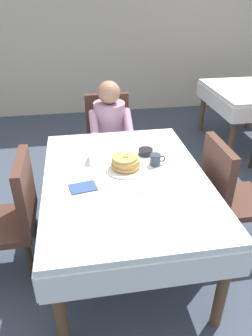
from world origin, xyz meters
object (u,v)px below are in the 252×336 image
Objects in this scene: breakfast_stack at (126,162)px; syrup_pitcher at (89,160)px; plate_breakfast at (126,169)px; cup_coffee at (156,160)px; diner_person at (110,128)px; background_table_far at (247,98)px; dining_table_main at (125,187)px; chair_diner at (109,135)px; chair_left_side at (14,212)px; chair_right_side at (227,191)px; bowl_butter at (146,152)px; fork_left_of_plate at (99,173)px; knife_right_of_plate at (153,169)px; spoon_near_edge at (131,192)px.

breakfast_stack is 0.27m from syrup_pitcher.
syrup_pitcher is (-0.25, 0.11, -0.02)m from breakfast_stack.
plate_breakfast is 0.23m from cup_coffee.
diner_person reaches higher than background_table_far.
dining_table_main is 19.05× the size of syrup_pitcher.
chair_diner is 1.95m from background_table_far.
chair_diner reaches higher than syrup_pitcher.
dining_table_main is 1.64× the size of chair_left_side.
chair_right_side is 4.50× the size of breakfast_stack.
bowl_butter is 0.61× the size of fork_left_of_plate.
chair_right_side is (0.77, 0.00, -0.12)m from dining_table_main.
fork_left_of_plate is (-0.19, -0.95, 0.07)m from diner_person.
knife_right_of_plate is (0.21, 0.07, 0.09)m from dining_table_main.
chair_diner is 6.20× the size of spoon_near_edge.
syrup_pitcher is (-0.44, -0.09, 0.02)m from bowl_butter.
breakfast_stack is (0.00, -0.92, 0.13)m from diner_person.
syrup_pitcher is 0.47m from spoon_near_edge.
diner_person is at bearing 103.81° from spoon_near_edge.
fork_left_of_plate is at bearing 137.70° from spoon_near_edge.
breakfast_stack is 1.15× the size of fork_left_of_plate.
dining_table_main is 0.22m from spoon_near_edge.
knife_right_of_plate is (-0.03, -0.05, -0.04)m from cup_coffee.
bowl_butter reaches higher than knife_right_of_plate.
chair_left_side is at bearing 102.22° from fork_left_of_plate.
plate_breakfast is 2.55× the size of bowl_butter.
background_table_far is (2.03, 1.74, -0.12)m from fork_left_of_plate.
dining_table_main is 1.64× the size of chair_right_side.
syrup_pitcher is 0.53× the size of spoon_near_edge.
spoon_near_edge is at bearing 89.40° from diner_person.
breakfast_stack is 0.30m from spoon_near_edge.
knife_right_of_plate is at bearing -17.15° from syrup_pitcher.
chair_right_side is at bearing -11.51° from syrup_pitcher.
dining_table_main is at bearing -41.39° from syrup_pitcher.
syrup_pitcher reaches higher than spoon_near_edge.
chair_diner is 1.39m from chair_right_side.
breakfast_stack is 2.52m from background_table_far.
plate_breakfast is 2.52m from background_table_far.
dining_table_main is at bearing -106.01° from fork_left_of_plate.
diner_person is 1.27m from chair_right_side.
chair_left_side reaches higher than spoon_near_edge.
spoon_near_edge is at bearing 89.47° from chair_diner.
chair_right_side reaches higher than fork_left_of_plate.
dining_table_main is 13.49× the size of cup_coffee.
breakfast_stack reaches higher than bowl_butter.
knife_right_of_plate reaches higher than dining_table_main.
bowl_butter is (-0.57, 0.29, 0.23)m from chair_right_side.
chair_left_side is 8.23× the size of cup_coffee.
knife_right_of_plate is at bearing -89.19° from bowl_butter.
chair_left_side is at bearing -173.61° from plate_breakfast.
plate_breakfast reaches higher than dining_table_main.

